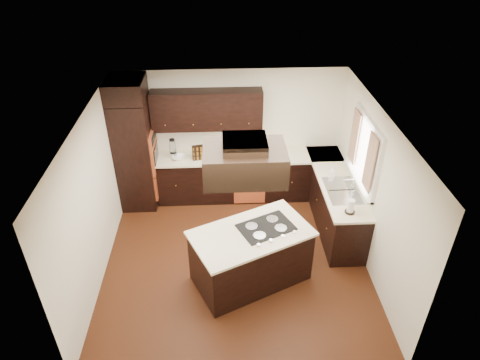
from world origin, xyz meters
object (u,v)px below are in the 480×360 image
(spice_rack, at_px, (201,152))
(oven_column, at_px, (135,154))
(island, at_px, (251,257))
(range_hood, at_px, (245,163))

(spice_rack, bearing_deg, oven_column, 169.11)
(island, xyz_separation_m, range_hood, (-0.11, -0.10, 1.72))
(oven_column, xyz_separation_m, spice_rack, (1.21, 0.01, 0.00))
(island, height_order, spice_rack, spice_rack)
(oven_column, relative_size, spice_rack, 6.29)
(range_hood, xyz_separation_m, spice_rack, (-0.66, 2.26, -1.10))
(island, height_order, range_hood, range_hood)
(spice_rack, bearing_deg, island, -81.80)
(range_hood, bearing_deg, spice_rack, 106.25)
(oven_column, bearing_deg, island, -47.42)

